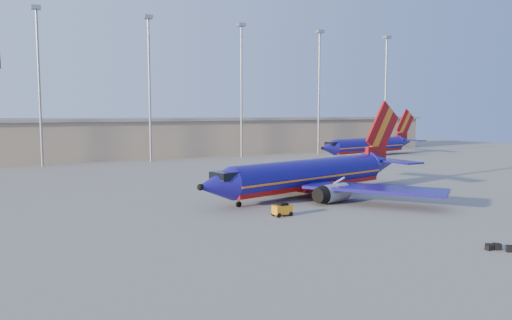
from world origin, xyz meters
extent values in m
plane|color=slate|center=(0.00, 0.00, 0.00)|extent=(220.00, 220.00, 0.00)
cube|color=gray|center=(10.00, 58.00, 4.00)|extent=(120.00, 15.00, 8.00)
cube|color=slate|center=(10.00, 58.00, 8.20)|extent=(122.00, 16.00, 0.60)
cylinder|color=gray|center=(-25.00, 46.00, 14.00)|extent=(0.44, 0.44, 28.00)
cube|color=gray|center=(-25.00, 46.00, 28.30)|extent=(1.60, 1.60, 0.70)
cylinder|color=gray|center=(-5.00, 46.00, 14.00)|extent=(0.44, 0.44, 28.00)
cube|color=gray|center=(-5.00, 46.00, 28.30)|extent=(1.60, 1.60, 0.70)
cylinder|color=gray|center=(15.00, 46.00, 14.00)|extent=(0.44, 0.44, 28.00)
cube|color=gray|center=(15.00, 46.00, 28.30)|extent=(1.60, 1.60, 0.70)
cylinder|color=gray|center=(35.00, 46.00, 14.00)|extent=(0.44, 0.44, 28.00)
cube|color=gray|center=(35.00, 46.00, 28.30)|extent=(1.60, 1.60, 0.70)
cylinder|color=gray|center=(55.00, 46.00, 14.00)|extent=(0.44, 0.44, 28.00)
cube|color=gray|center=(55.00, 46.00, 28.30)|extent=(1.60, 1.60, 0.70)
cylinder|color=navy|center=(1.08, -2.35, 2.61)|extent=(23.36, 9.08, 3.57)
cube|color=#970D0C|center=(1.08, -2.35, 1.69)|extent=(23.19, 8.43, 1.26)
cube|color=orange|center=(1.08, -2.35, 2.37)|extent=(23.37, 9.12, 0.21)
cone|color=navy|center=(-12.14, -5.65, 2.61)|extent=(4.80, 4.45, 3.57)
cube|color=black|center=(-10.92, -5.35, 3.53)|extent=(2.86, 3.00, 0.77)
cone|color=navy|center=(14.76, 1.06, 2.95)|extent=(5.74, 4.68, 3.57)
cube|color=#970D0C|center=(14.01, 0.87, 4.25)|extent=(4.06, 1.50, 2.13)
cube|color=#970D0C|center=(15.32, 1.20, 7.63)|extent=(6.95, 2.02, 7.71)
cube|color=orange|center=(15.13, 1.16, 7.63)|extent=(4.67, 1.54, 6.05)
cube|color=navy|center=(13.59, 4.15, 3.48)|extent=(5.32, 6.83, 0.21)
cube|color=navy|center=(15.18, -2.22, 3.48)|extent=(3.11, 6.28, 0.21)
cube|color=navy|center=(0.42, 6.24, 1.74)|extent=(7.35, 15.58, 0.34)
cube|color=navy|center=(4.54, -10.25, 1.74)|extent=(13.03, 14.77, 0.34)
cube|color=#970D0C|center=(1.55, -2.24, 1.30)|extent=(6.54, 5.06, 0.97)
cylinder|color=gray|center=(-1.26, 2.24, 1.11)|extent=(3.87, 2.81, 2.03)
cylinder|color=gray|center=(1.17, -7.51, 1.11)|extent=(3.87, 2.81, 2.03)
cylinder|color=gray|center=(-9.23, -4.93, 0.53)|extent=(0.28, 0.28, 1.06)
cylinder|color=black|center=(-9.23, -4.93, 0.31)|extent=(0.66, 0.38, 0.62)
cylinder|color=black|center=(1.87, 0.43, 0.41)|extent=(0.92, 0.71, 0.81)
cylinder|color=black|center=(3.09, -4.44, 0.41)|extent=(0.92, 0.71, 0.81)
cylinder|color=navy|center=(41.67, 36.26, 2.42)|extent=(21.71, 7.32, 3.31)
cube|color=#970D0C|center=(41.67, 36.26, 1.57)|extent=(21.59, 6.71, 1.16)
cube|color=orange|center=(41.67, 36.26, 2.19)|extent=(21.71, 7.36, 0.20)
cone|color=navy|center=(29.28, 33.87, 2.42)|extent=(4.32, 3.96, 3.31)
cube|color=black|center=(30.42, 34.09, 3.26)|extent=(2.55, 2.69, 0.72)
cone|color=navy|center=(54.49, 38.74, 2.73)|extent=(5.19, 4.13, 3.31)
cube|color=#970D0C|center=(53.78, 38.61, 3.94)|extent=(3.78, 1.20, 1.97)
cube|color=#970D0C|center=(55.01, 38.85, 7.07)|extent=(6.50, 1.53, 7.14)
cube|color=orange|center=(54.84, 38.81, 7.07)|extent=(4.36, 1.20, 5.60)
cube|color=navy|center=(53.56, 41.66, 3.22)|extent=(4.70, 6.32, 0.20)
cube|color=navy|center=(54.71, 35.69, 3.22)|extent=(2.79, 5.77, 0.20)
cylinder|color=black|center=(41.67, 36.26, 0.40)|extent=(0.73, 0.73, 0.81)
cube|color=orange|center=(-7.35, -10.87, 0.64)|extent=(1.87, 1.15, 0.86)
cube|color=black|center=(-7.35, -10.87, 1.16)|extent=(0.92, 1.00, 0.30)
cylinder|color=black|center=(-8.06, -10.45, 0.22)|extent=(0.45, 0.19, 0.44)
cylinder|color=black|center=(-8.00, -11.38, 0.22)|extent=(0.45, 0.19, 0.44)
cylinder|color=black|center=(-6.70, -10.35, 0.22)|extent=(0.45, 0.19, 0.44)
cylinder|color=black|center=(-6.63, -11.29, 0.22)|extent=(0.45, 0.19, 0.44)
cube|color=black|center=(0.80, -28.02, 0.23)|extent=(0.61, 0.58, 0.45)
cube|color=black|center=(0.35, -27.89, 0.22)|extent=(0.62, 0.60, 0.44)
cube|color=black|center=(1.19, -28.99, 0.25)|extent=(0.67, 0.54, 0.50)
cube|color=black|center=(0.85, -28.18, 0.24)|extent=(0.61, 0.55, 0.47)
cube|color=black|center=(0.26, -27.97, 0.18)|extent=(0.54, 0.42, 0.36)
camera|label=1|loc=(-30.93, -51.99, 10.12)|focal=35.00mm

